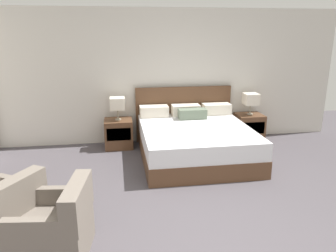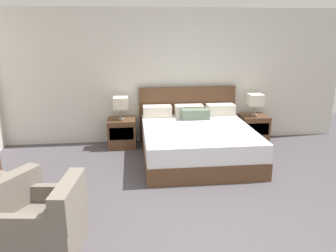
{
  "view_description": "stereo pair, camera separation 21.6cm",
  "coord_description": "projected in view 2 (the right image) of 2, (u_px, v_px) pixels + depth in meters",
  "views": [
    {
      "loc": [
        -0.78,
        -2.7,
        2.12
      ],
      "look_at": [
        -0.05,
        1.94,
        0.75
      ],
      "focal_mm": 35.0,
      "sensor_mm": 36.0,
      "label": 1
    },
    {
      "loc": [
        -0.57,
        -2.73,
        2.12
      ],
      "look_at": [
        -0.05,
        1.94,
        0.75
      ],
      "focal_mm": 35.0,
      "sensor_mm": 36.0,
      "label": 2
    }
  ],
  "objects": [
    {
      "name": "wall_back",
      "position": [
        161.0,
        77.0,
        6.29
      ],
      "size": [
        7.2,
        0.06,
        2.53
      ],
      "primitive_type": "cube",
      "color": "beige",
      "rests_on": "ground"
    },
    {
      "name": "armchair_companion",
      "position": [
        49.0,
        226.0,
        3.19
      ],
      "size": [
        0.77,
        0.76,
        0.76
      ],
      "color": "#70665B",
      "rests_on": "ground"
    },
    {
      "name": "nightstand_left",
      "position": [
        122.0,
        133.0,
        6.17
      ],
      "size": [
        0.51,
        0.47,
        0.53
      ],
      "color": "brown",
      "rests_on": "ground"
    },
    {
      "name": "ground_plane",
      "position": [
        194.0,
        252.0,
        3.26
      ],
      "size": [
        10.55,
        10.55,
        0.0
      ],
      "primitive_type": "plane",
      "color": "#4C474C"
    },
    {
      "name": "table_lamp_left",
      "position": [
        121.0,
        103.0,
        6.02
      ],
      "size": [
        0.27,
        0.27,
        0.42
      ],
      "color": "gray",
      "rests_on": "nightstand_left"
    },
    {
      "name": "bed",
      "position": [
        196.0,
        140.0,
        5.62
      ],
      "size": [
        1.89,
        2.05,
        1.08
      ],
      "color": "brown",
      "rests_on": "ground"
    },
    {
      "name": "nightstand_right",
      "position": [
        253.0,
        128.0,
        6.45
      ],
      "size": [
        0.51,
        0.47,
        0.53
      ],
      "color": "brown",
      "rests_on": "ground"
    },
    {
      "name": "table_lamp_right",
      "position": [
        255.0,
        100.0,
        6.29
      ],
      "size": [
        0.27,
        0.27,
        0.42
      ],
      "color": "gray",
      "rests_on": "nightstand_right"
    }
  ]
}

